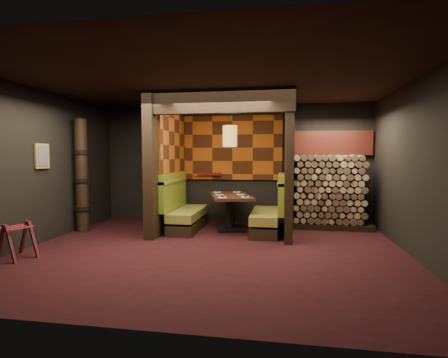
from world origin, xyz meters
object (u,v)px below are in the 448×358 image
booth_bench_right (270,214)px  pendant_lamp (230,136)px  booth_bench_left (184,211)px  dining_table (230,205)px  luggage_rack (17,239)px  firewood_stack (332,192)px  totem_column (82,176)px

booth_bench_right → pendant_lamp: bearing=177.9°
booth_bench_left → dining_table: (1.03, 0.08, 0.15)m
dining_table → luggage_rack: 4.01m
booth_bench_right → dining_table: bearing=174.7°
booth_bench_left → booth_bench_right: size_ratio=1.00×
pendant_lamp → firewood_stack: 2.62m
booth_bench_left → booth_bench_right: same height
luggage_rack → totem_column: size_ratio=0.28×
pendant_lamp → dining_table: bearing=90.0°
booth_bench_right → totem_column: size_ratio=0.67×
booth_bench_left → dining_table: bearing=4.5°
booth_bench_right → firewood_stack: bearing=27.3°
dining_table → totem_column: totem_column is taller
pendant_lamp → totem_column: bearing=-169.4°
booth_bench_left → booth_bench_right: bearing=0.0°
booth_bench_left → totem_column: totem_column is taller
pendant_lamp → luggage_rack: (-3.03, -2.56, -1.74)m
pendant_lamp → firewood_stack: bearing=16.8°
dining_table → pendant_lamp: bearing=-90.0°
firewood_stack → luggage_rack: bearing=-148.4°
pendant_lamp → firewood_stack: (2.22, 0.67, -1.22)m
firewood_stack → booth_bench_left: bearing=-167.8°
luggage_rack → totem_column: totem_column is taller
luggage_rack → booth_bench_right: bearing=32.9°
firewood_stack → pendant_lamp: bearing=-163.2°
booth_bench_right → firewood_stack: (1.35, 0.70, 0.42)m
pendant_lamp → luggage_rack: pendant_lamp is taller
luggage_rack → firewood_stack: size_ratio=0.39×
luggage_rack → totem_column: bearing=92.3°
dining_table → luggage_rack: dining_table is taller
luggage_rack → dining_table: bearing=40.7°
booth_bench_right → pendant_lamp: size_ratio=1.55×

